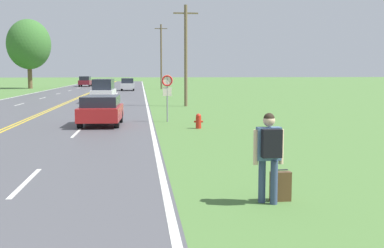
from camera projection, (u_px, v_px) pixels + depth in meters
name	position (u px, v px, depth m)	size (l,w,h in m)	color
hitchhiker_person	(269.00, 149.00, 9.23)	(0.60, 0.43, 1.77)	#38476B
suitcase	(280.00, 186.00, 9.53)	(0.41, 0.18, 0.64)	brown
fire_hydrant	(198.00, 121.00, 21.60)	(0.41, 0.25, 0.67)	red
traffic_sign	(167.00, 87.00, 24.21)	(0.60, 0.10, 2.39)	gray
utility_pole_midground	(186.00, 54.00, 34.97)	(1.80, 0.24, 7.33)	brown
utility_pole_far	(161.00, 56.00, 68.94)	(1.80, 0.24, 9.21)	brown
tree_left_verge	(29.00, 44.00, 70.64)	(6.36, 6.36, 10.16)	brown
car_red_hatchback_mid_near	(101.00, 109.00, 22.74)	(1.97, 3.81, 1.41)	black
car_white_van_mid_far	(104.00, 91.00, 39.23)	(1.83, 4.63, 1.93)	black
car_silver_hatchback_receding	(128.00, 84.00, 63.79)	(1.78, 3.77, 1.63)	black
car_maroon_suv_distant	(85.00, 81.00, 80.51)	(1.86, 4.40, 1.72)	black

